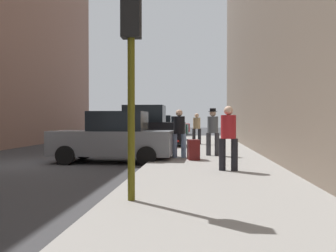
% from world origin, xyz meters
% --- Properties ---
extents(ground_plane, '(120.00, 120.00, 0.00)m').
position_xyz_m(ground_plane, '(0.00, 0.00, 0.00)').
color(ground_plane, '#38383A').
extents(sidewalk, '(4.00, 40.00, 0.15)m').
position_xyz_m(sidewalk, '(6.00, 0.00, 0.07)').
color(sidewalk, gray).
rests_on(sidewalk, ground_plane).
extents(parked_gray_coupe, '(4.25, 2.16, 1.79)m').
position_xyz_m(parked_gray_coupe, '(2.65, 0.79, 0.85)').
color(parked_gray_coupe, slate).
rests_on(parked_gray_coupe, ground_plane).
extents(parked_black_suv, '(4.64, 2.13, 2.25)m').
position_xyz_m(parked_black_suv, '(2.65, 7.16, 1.03)').
color(parked_black_suv, black).
rests_on(parked_black_suv, ground_plane).
extents(parked_blue_sedan, '(4.25, 2.16, 1.79)m').
position_xyz_m(parked_blue_sedan, '(2.65, 12.98, 0.85)').
color(parked_blue_sedan, navy).
rests_on(parked_blue_sedan, ground_plane).
extents(parked_dark_green_sedan, '(4.27, 2.19, 1.79)m').
position_xyz_m(parked_dark_green_sedan, '(2.65, 19.75, 0.85)').
color(parked_dark_green_sedan, '#193828').
rests_on(parked_dark_green_sedan, ground_plane).
extents(parked_red_hatchback, '(4.25, 2.15, 1.79)m').
position_xyz_m(parked_red_hatchback, '(2.65, 26.41, 0.85)').
color(parked_red_hatchback, '#B2191E').
rests_on(parked_red_hatchback, ground_plane).
extents(fire_hydrant, '(0.42, 0.22, 0.70)m').
position_xyz_m(fire_hydrant, '(4.45, 6.09, 0.50)').
color(fire_hydrant, red).
rests_on(fire_hydrant, sidewalk).
extents(traffic_light, '(0.32, 0.32, 3.60)m').
position_xyz_m(traffic_light, '(4.50, -5.99, 2.76)').
color(traffic_light, '#514C0F').
rests_on(traffic_light, sidewalk).
extents(pedestrian_in_jeans, '(0.51, 0.41, 1.71)m').
position_xyz_m(pedestrian_in_jeans, '(4.93, 1.14, 1.10)').
color(pedestrian_in_jeans, '#728CB2').
rests_on(pedestrian_in_jeans, sidewalk).
extents(pedestrian_in_tan_coat, '(0.53, 0.50, 1.71)m').
position_xyz_m(pedestrian_in_tan_coat, '(5.51, 8.61, 1.10)').
color(pedestrian_in_tan_coat, black).
rests_on(pedestrian_in_tan_coat, sidewalk).
extents(pedestrian_with_beanie, '(0.52, 0.46, 1.78)m').
position_xyz_m(pedestrian_with_beanie, '(6.15, 2.00, 1.14)').
color(pedestrian_with_beanie, '#333338').
rests_on(pedestrian_with_beanie, sidewalk).
extents(pedestrian_in_red_jacket, '(0.53, 0.47, 1.71)m').
position_xyz_m(pedestrian_in_red_jacket, '(6.40, -2.19, 1.10)').
color(pedestrian_in_red_jacket, black).
rests_on(pedestrian_in_red_jacket, sidewalk).
extents(rolling_suitcase, '(0.45, 0.61, 1.04)m').
position_xyz_m(rolling_suitcase, '(5.44, 0.47, 0.49)').
color(rolling_suitcase, '#591414').
rests_on(rolling_suitcase, sidewalk).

